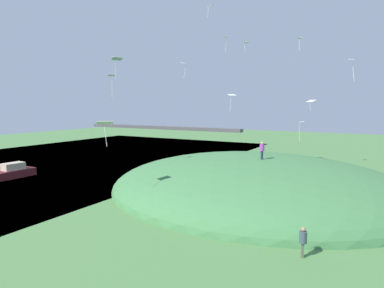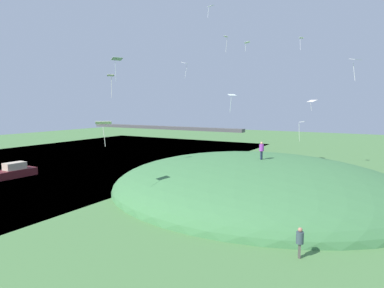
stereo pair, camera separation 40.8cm
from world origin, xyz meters
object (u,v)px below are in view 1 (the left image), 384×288
at_px(kite_9, 355,61).
at_px(mooring_post, 175,172).
at_px(kite_6, 246,43).
at_px(kite_10, 226,38).
at_px(kite_2, 210,7).
at_px(boat_on_lake, 7,173).
at_px(kite_8, 111,78).
at_px(kite_4, 302,124).
at_px(kite_7, 105,124).
at_px(kite_11, 311,101).
at_px(kite_5, 184,64).
at_px(kite_1, 232,96).
at_px(kite_0, 117,60).
at_px(kite_3, 300,39).
at_px(person_walking_path, 262,148).
at_px(person_near_shore, 303,238).

bearing_deg(kite_9, mooring_post, -165.66).
bearing_deg(kite_6, kite_10, -98.44).
relative_size(kite_2, kite_9, 0.56).
bearing_deg(boat_on_lake, mooring_post, -55.57).
bearing_deg(kite_8, kite_4, 36.58).
xyz_separation_m(kite_7, kite_11, (10.88, 22.79, 1.87)).
height_order(kite_5, kite_11, kite_5).
bearing_deg(kite_9, kite_1, -158.67).
bearing_deg(kite_2, kite_0, -136.84).
xyz_separation_m(kite_8, kite_9, (18.44, 15.72, 2.13)).
height_order(kite_3, kite_11, kite_3).
xyz_separation_m(kite_5, kite_6, (8.56, 1.42, 2.32)).
bearing_deg(kite_5, kite_4, -22.28).
bearing_deg(kite_2, person_walking_path, -23.05).
bearing_deg(kite_8, kite_10, 71.98).
relative_size(kite_2, kite_7, 0.67).
bearing_deg(kite_3, person_walking_path, -91.82).
relative_size(kite_2, kite_5, 0.58).
distance_m(kite_5, kite_7, 23.89).
bearing_deg(boat_on_lake, kite_6, -47.91).
height_order(kite_2, kite_11, kite_2).
relative_size(kite_4, kite_5, 0.90).
distance_m(kite_2, kite_3, 12.69).
relative_size(person_walking_path, person_near_shore, 0.93).
distance_m(boat_on_lake, kite_7, 21.37).
relative_size(person_near_shore, kite_10, 0.99).
distance_m(kite_5, kite_8, 18.50).
bearing_deg(mooring_post, person_near_shore, -39.48).
bearing_deg(person_walking_path, kite_7, -26.03).
relative_size(kite_3, kite_10, 0.87).
bearing_deg(kite_9, kite_11, 146.51).
bearing_deg(kite_1, kite_8, -121.57).
xyz_separation_m(kite_2, kite_3, (7.35, 10.08, -2.32)).
bearing_deg(kite_2, kite_5, 135.86).
relative_size(person_walking_path, kite_6, 1.38).
bearing_deg(kite_4, kite_2, -177.99).
bearing_deg(kite_3, boat_on_lake, -144.83).
distance_m(kite_1, kite_7, 15.91).
xyz_separation_m(kite_8, kite_11, (13.86, 18.75, -1.91)).
xyz_separation_m(kite_2, kite_6, (0.78, 8.96, -2.35)).
relative_size(kite_2, kite_3, 0.81).
bearing_deg(kite_0, kite_5, 92.26).
bearing_deg(kite_7, kite_5, 105.61).
height_order(kite_6, kite_10, kite_6).
relative_size(boat_on_lake, mooring_post, 5.93).
relative_size(person_walking_path, kite_3, 1.06).
bearing_deg(kite_7, person_near_shore, 1.17).
bearing_deg(kite_4, kite_6, 136.32).
bearing_deg(kite_11, kite_6, 176.07).
xyz_separation_m(boat_on_lake, kite_2, (21.55, 10.28, 18.42)).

